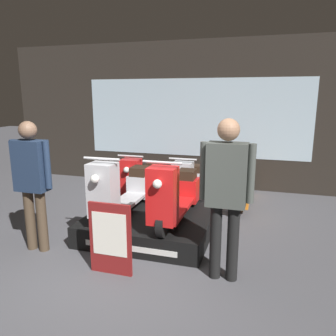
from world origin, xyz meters
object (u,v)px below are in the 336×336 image
at_px(scooter_backrow_0, 143,179).
at_px(person_left_browsing, 32,176).
at_px(scooter_backrow_1, 190,183).
at_px(price_sign_board, 110,239).
at_px(person_right_browsing, 226,187).
at_px(scooter_display_left, 122,190).
at_px(scooter_display_right, 175,195).
at_px(scooter_backrow_2, 241,187).

height_order(scooter_backrow_0, person_left_browsing, person_left_browsing).
height_order(scooter_backrow_1, price_sign_board, scooter_backrow_1).
relative_size(scooter_backrow_1, person_right_browsing, 0.96).
distance_m(scooter_backrow_0, person_right_browsing, 3.36).
xyz_separation_m(scooter_backrow_0, person_left_browsing, (-0.51, -2.62, 0.65)).
bearing_deg(scooter_backrow_0, scooter_backrow_1, 0.00).
bearing_deg(scooter_backrow_0, price_sign_board, -76.04).
bearing_deg(scooter_display_left, scooter_backrow_1, 71.14).
distance_m(scooter_display_right, scooter_backrow_0, 2.17).
bearing_deg(person_right_browsing, scooter_display_right, 133.94).
height_order(scooter_display_right, scooter_backrow_0, scooter_display_right).
height_order(scooter_backrow_1, person_right_browsing, person_right_browsing).
relative_size(scooter_backrow_2, person_left_browsing, 1.00).
xyz_separation_m(scooter_display_left, price_sign_board, (0.34, -1.10, -0.24)).
bearing_deg(scooter_backrow_1, scooter_backrow_2, 0.00).
height_order(scooter_backrow_0, person_right_browsing, person_right_browsing).
relative_size(scooter_display_left, person_right_browsing, 0.96).
bearing_deg(person_right_browsing, scooter_backrow_0, 127.14).
bearing_deg(price_sign_board, person_right_browsing, 12.23).
xyz_separation_m(scooter_display_right, scooter_backrow_2, (0.79, 1.79, -0.30)).
bearing_deg(person_left_browsing, person_right_browsing, -0.00).
height_order(scooter_backrow_0, price_sign_board, scooter_backrow_0).
height_order(scooter_backrow_2, person_left_browsing, person_left_browsing).
distance_m(scooter_display_left, scooter_display_right, 0.81).
bearing_deg(person_left_browsing, scooter_backrow_0, 79.00).
bearing_deg(price_sign_board, person_left_browsing, 167.42).
xyz_separation_m(scooter_display_right, person_right_browsing, (0.80, -0.83, 0.40)).
bearing_deg(scooter_backrow_1, person_left_browsing, -119.77).
distance_m(scooter_display_left, price_sign_board, 1.18).
bearing_deg(scooter_display_left, person_left_browsing, -136.99).
distance_m(person_left_browsing, price_sign_board, 1.39).
bearing_deg(scooter_backrow_1, price_sign_board, -95.34).
distance_m(scooter_backrow_1, price_sign_board, 2.91).
bearing_deg(scooter_backrow_1, scooter_display_right, -83.70).
height_order(scooter_backrow_2, price_sign_board, scooter_backrow_2).
relative_size(scooter_display_left, scooter_backrow_2, 1.00).
xyz_separation_m(scooter_backrow_2, price_sign_board, (-1.26, -2.89, 0.06)).
height_order(person_right_browsing, price_sign_board, person_right_browsing).
xyz_separation_m(scooter_backrow_1, person_right_browsing, (0.99, -2.62, 0.71)).
xyz_separation_m(scooter_display_right, scooter_backrow_0, (-1.19, 1.79, -0.30)).
bearing_deg(scooter_backrow_2, scooter_backrow_0, 180.00).
height_order(scooter_display_left, person_right_browsing, person_right_browsing).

